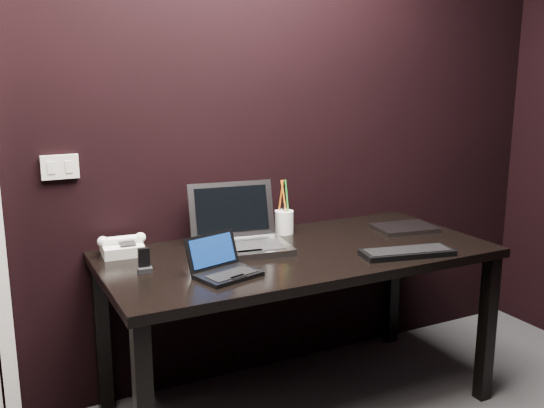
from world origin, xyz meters
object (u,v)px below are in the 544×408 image
silver_laptop (240,237)px  closed_laptop (404,228)px  pen_cup (284,221)px  desk (299,267)px  desk_phone (122,247)px  mobile_phone (144,263)px  ext_keyboard (407,252)px  netbook (224,268)px

silver_laptop → closed_laptop: silver_laptop is taller
closed_laptop → pen_cup: (-0.56, 0.21, 0.05)m
desk → desk_phone: bearing=158.4°
silver_laptop → mobile_phone: (-0.46, -0.12, -0.02)m
ext_keyboard → closed_laptop: ext_keyboard is taller
ext_keyboard → desk_phone: size_ratio=2.03×
netbook → desk_phone: netbook is taller
netbook → closed_laptop: (1.06, 0.23, -0.02)m
pen_cup → netbook: bearing=-138.6°
silver_laptop → closed_laptop: bearing=-5.1°
desk → desk_phone: 0.77m
ext_keyboard → pen_cup: 0.63m
closed_laptop → silver_laptop: bearing=174.9°
netbook → desk_phone: bearing=123.3°
silver_laptop → pen_cup: 0.32m
pen_cup → desk: bearing=-104.8°
netbook → pen_cup: 0.66m
ext_keyboard → desk_phone: bearing=153.1°
desk → ext_keyboard: (0.38, -0.27, 0.09)m
ext_keyboard → closed_laptop: (0.26, 0.34, -0.00)m
mobile_phone → pen_cup: 0.80m
closed_laptop → mobile_phone: mobile_phone is taller
desk → netbook: netbook is taller
silver_laptop → mobile_phone: size_ratio=4.64×
netbook → mobile_phone: size_ratio=2.95×
silver_laptop → ext_keyboard: bearing=-34.8°
netbook → silver_laptop: bearing=56.2°
ext_keyboard → mobile_phone: (-1.06, 0.29, 0.02)m
silver_laptop → ext_keyboard: silver_laptop is taller
netbook → closed_laptop: netbook is taller
desk → ext_keyboard: size_ratio=4.06×
pen_cup → mobile_phone: bearing=-161.2°
desk → closed_laptop: size_ratio=5.38×
netbook → pen_cup: size_ratio=1.06×
desk → pen_cup: pen_cup is taller
silver_laptop → pen_cup: (0.29, 0.13, 0.01)m
silver_laptop → ext_keyboard: 0.73m
netbook → mobile_phone: (-0.26, 0.18, 0.01)m
silver_laptop → desk_phone: (-0.49, 0.14, -0.01)m
desk_phone → mobile_phone: 0.26m
desk_phone → mobile_phone: mobile_phone is taller
mobile_phone → pen_cup: (0.75, 0.26, 0.03)m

